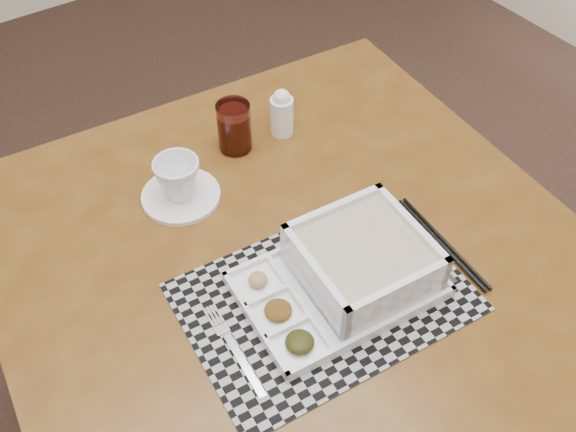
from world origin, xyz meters
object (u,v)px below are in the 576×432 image
object	(u,v)px
dining_table	(292,276)
cup	(178,179)
creamer_bottle	(282,113)
serving_tray	(356,268)
juice_glass	(234,129)

from	to	relation	value
dining_table	cup	size ratio (longest dim) A/B	12.42
dining_table	creamer_bottle	xyz separation A→B (m)	(0.17, 0.28, 0.13)
serving_tray	creamer_bottle	size ratio (longest dim) A/B	3.16
juice_glass	dining_table	bearing A→B (deg)	-101.66
dining_table	juice_glass	size ratio (longest dim) A/B	10.10
serving_tray	creamer_bottle	bearing A→B (deg)	73.02
creamer_bottle	serving_tray	bearing A→B (deg)	-106.98
cup	juice_glass	distance (m)	0.17
dining_table	creamer_bottle	bearing A→B (deg)	59.14
serving_tray	juice_glass	xyz separation A→B (m)	(0.02, 0.41, 0.01)
cup	creamer_bottle	world-z (taller)	creamer_bottle
cup	juice_glass	size ratio (longest dim) A/B	0.81
cup	juice_glass	world-z (taller)	juice_glass
serving_tray	dining_table	bearing A→B (deg)	110.61
dining_table	cup	distance (m)	0.28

